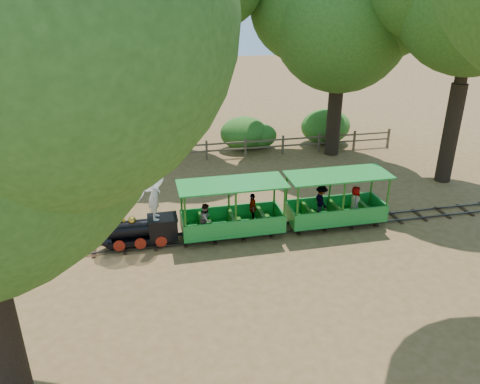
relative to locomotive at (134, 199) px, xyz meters
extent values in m
plane|color=olive|center=(4.58, -0.07, -1.72)|extent=(90.00, 90.00, 0.00)
cube|color=#3F3D3A|center=(4.58, -0.37, -1.65)|extent=(22.00, 0.05, 0.05)
cube|color=#3F3D3A|center=(4.58, 0.23, -1.65)|extent=(22.00, 0.05, 0.05)
cube|color=#382314|center=(4.58, -0.07, -1.70)|extent=(0.12, 1.00, 0.05)
cube|color=#382314|center=(-0.42, -0.07, -1.70)|extent=(0.12, 1.00, 0.05)
cube|color=#382314|center=(9.58, -0.07, -1.70)|extent=(0.12, 1.00, 0.05)
cube|color=black|center=(0.19, -0.07, -1.43)|extent=(2.30, 0.73, 0.19)
cylinder|color=black|center=(-0.17, -0.07, -1.05)|extent=(1.46, 0.59, 0.59)
cylinder|color=black|center=(-0.75, -0.07, -0.52)|extent=(0.17, 0.17, 0.46)
sphere|color=gold|center=(-0.12, -0.07, -0.73)|extent=(0.27, 0.27, 0.27)
cylinder|color=gold|center=(-0.38, -0.07, -0.71)|extent=(0.10, 0.10, 0.10)
cube|color=black|center=(0.87, -0.07, -1.05)|extent=(0.94, 0.73, 0.57)
cube|color=black|center=(0.87, -0.07, -0.74)|extent=(0.99, 0.79, 0.04)
cone|color=black|center=(-1.06, -0.07, -1.45)|extent=(0.47, 0.67, 0.67)
cylinder|color=gold|center=(-0.93, -0.07, -0.94)|extent=(0.10, 0.15, 0.15)
cylinder|color=maroon|center=(-0.59, -0.44, -1.43)|extent=(0.38, 0.06, 0.38)
cylinder|color=maroon|center=(-0.59, 0.31, -1.43)|extent=(0.38, 0.06, 0.38)
cylinder|color=maroon|center=(0.09, -0.44, -1.43)|extent=(0.38, 0.06, 0.38)
cylinder|color=maroon|center=(0.09, 0.31, -1.43)|extent=(0.38, 0.06, 0.38)
cylinder|color=maroon|center=(0.77, -0.44, -1.43)|extent=(0.38, 0.06, 0.38)
cylinder|color=maroon|center=(0.77, 0.31, -1.43)|extent=(0.38, 0.06, 0.38)
sphere|color=white|center=(-0.64, -0.02, 0.07)|extent=(0.94, 0.94, 0.94)
sphere|color=white|center=(-0.22, 0.03, 0.44)|extent=(1.25, 1.25, 1.25)
sphere|color=white|center=(0.51, 0.08, 0.75)|extent=(1.05, 1.05, 1.05)
imported|color=silver|center=(0.67, -0.11, 0.12)|extent=(0.42, 0.63, 1.68)
cube|color=#1E8B30|center=(3.26, -0.07, -1.39)|extent=(3.52, 1.34, 0.10)
cube|color=#226316|center=(3.26, -0.07, -1.52)|extent=(3.16, 0.52, 0.14)
cube|color=#1E8B30|center=(3.26, -0.70, -1.08)|extent=(3.52, 0.06, 0.52)
cube|color=#1E8B30|center=(3.26, 0.56, -1.08)|extent=(3.52, 0.06, 0.52)
cube|color=#1E8B30|center=(3.26, -0.07, 0.26)|extent=(3.67, 1.50, 0.05)
cylinder|color=#226316|center=(1.59, -0.68, -0.57)|extent=(0.07, 0.07, 1.65)
cylinder|color=#226316|center=(1.59, 0.54, -0.57)|extent=(0.07, 0.07, 1.65)
cylinder|color=#226316|center=(4.94, -0.68, -0.57)|extent=(0.07, 0.07, 1.65)
cylinder|color=#226316|center=(4.94, 0.54, -0.57)|extent=(0.07, 0.07, 1.65)
cube|color=#226316|center=(2.21, -0.07, -1.14)|extent=(0.12, 1.14, 0.41)
cube|color=#226316|center=(3.26, -0.07, -1.14)|extent=(0.12, 1.14, 0.41)
cube|color=#226316|center=(4.32, -0.07, -1.14)|extent=(0.12, 1.14, 0.41)
cylinder|color=black|center=(2.14, -0.42, -1.48)|extent=(0.29, 0.06, 0.29)
cylinder|color=black|center=(2.14, 0.29, -1.48)|extent=(0.29, 0.06, 0.29)
cylinder|color=black|center=(4.39, -0.42, -1.48)|extent=(0.29, 0.06, 0.29)
cylinder|color=black|center=(4.39, 0.29, -1.48)|extent=(0.29, 0.06, 0.29)
imported|color=gray|center=(2.30, -0.42, -0.78)|extent=(0.61, 0.67, 1.13)
imported|color=gray|center=(4.02, 0.11, -0.79)|extent=(0.36, 0.68, 1.10)
cube|color=#1E8B30|center=(7.08, -0.07, -1.39)|extent=(3.52, 1.34, 0.10)
cube|color=#226316|center=(7.08, -0.07, -1.52)|extent=(3.16, 0.52, 0.14)
cube|color=#1E8B30|center=(7.08, -0.70, -1.08)|extent=(3.52, 0.06, 0.52)
cube|color=#1E8B30|center=(7.08, 0.56, -1.08)|extent=(3.52, 0.06, 0.52)
cube|color=#1E8B30|center=(7.08, -0.07, 0.26)|extent=(3.67, 1.50, 0.05)
cylinder|color=#226316|center=(5.40, -0.68, -0.57)|extent=(0.07, 0.07, 1.65)
cylinder|color=#226316|center=(5.40, 0.54, -0.57)|extent=(0.07, 0.07, 1.65)
cylinder|color=#226316|center=(8.75, -0.68, -0.57)|extent=(0.07, 0.07, 1.65)
cylinder|color=#226316|center=(8.75, 0.54, -0.57)|extent=(0.07, 0.07, 1.65)
cube|color=#226316|center=(6.02, -0.07, -1.14)|extent=(0.12, 1.14, 0.41)
cube|color=#226316|center=(7.08, -0.07, -1.14)|extent=(0.12, 1.14, 0.41)
cube|color=#226316|center=(8.13, -0.07, -1.14)|extent=(0.12, 1.14, 0.41)
cylinder|color=black|center=(5.95, -0.42, -1.48)|extent=(0.29, 0.06, 0.29)
cylinder|color=black|center=(5.95, 0.29, -1.48)|extent=(0.29, 0.06, 0.29)
cylinder|color=black|center=(8.20, -0.42, -1.48)|extent=(0.29, 0.06, 0.29)
cylinder|color=black|center=(8.20, 0.29, -1.48)|extent=(0.29, 0.06, 0.29)
imported|color=gray|center=(6.58, 0.10, -0.76)|extent=(0.47, 0.77, 1.16)
imported|color=gray|center=(7.75, -0.20, -0.77)|extent=(0.50, 0.64, 1.15)
cylinder|color=#2D2116|center=(-3.92, 5.93, 0.09)|extent=(0.70, 0.70, 3.63)
cylinder|color=#2D2116|center=(-3.92, 5.93, 2.95)|extent=(0.52, 0.53, 2.08)
sphere|color=#2B5119|center=(-3.92, 5.93, 4.94)|extent=(6.36, 6.36, 6.36)
sphere|color=#2B5119|center=(-2.33, 4.98, 5.73)|extent=(4.77, 4.77, 4.77)
cylinder|color=#2D2116|center=(2.58, 9.43, 0.45)|extent=(0.66, 0.66, 4.34)
cylinder|color=#2D2116|center=(2.58, 9.43, 3.85)|extent=(0.50, 0.50, 2.48)
cylinder|color=#2D2116|center=(10.08, 7.43, 0.04)|extent=(0.72, 0.72, 3.52)
cylinder|color=#2D2116|center=(10.08, 7.43, 2.80)|extent=(0.54, 0.54, 2.01)
sphere|color=#2B5119|center=(10.08, 7.43, 4.79)|extent=(6.55, 6.55, 6.55)
sphere|color=#2B5119|center=(11.71, 6.45, 5.61)|extent=(4.91, 4.91, 4.91)
sphere|color=#2B5119|center=(8.60, 8.58, 5.44)|extent=(5.24, 5.24, 5.24)
cylinder|color=#2D2116|center=(13.58, 2.93, 0.45)|extent=(0.68, 0.68, 4.35)
cylinder|color=#2D2116|center=(13.58, 2.93, 3.87)|extent=(0.51, 0.51, 2.49)
cylinder|color=#2D2116|center=(-2.42, -6.57, 0.14)|extent=(0.64, 0.64, 3.72)
sphere|color=#2B5119|center=(-0.72, -7.59, 6.00)|extent=(5.12, 5.12, 5.12)
cube|color=brown|center=(-4.42, 7.93, -1.22)|extent=(0.10, 0.10, 1.00)
cube|color=brown|center=(-2.42, 7.93, -1.22)|extent=(0.10, 0.10, 1.00)
cube|color=brown|center=(-0.42, 7.93, -1.22)|extent=(0.10, 0.10, 1.00)
cube|color=brown|center=(1.58, 7.93, -1.22)|extent=(0.10, 0.10, 1.00)
cube|color=brown|center=(3.58, 7.93, -1.22)|extent=(0.10, 0.10, 1.00)
cube|color=brown|center=(5.58, 7.93, -1.22)|extent=(0.10, 0.10, 1.00)
cube|color=brown|center=(7.58, 7.93, -1.22)|extent=(0.10, 0.10, 1.00)
cube|color=brown|center=(9.58, 7.93, -1.22)|extent=(0.10, 0.10, 1.00)
cube|color=brown|center=(11.58, 7.93, -1.22)|extent=(0.10, 0.10, 1.00)
cube|color=brown|center=(13.58, 7.93, -1.22)|extent=(0.10, 0.10, 1.00)
cube|color=brown|center=(4.58, 7.93, -0.92)|extent=(18.00, 0.06, 0.08)
cube|color=brown|center=(4.58, 7.93, -1.27)|extent=(18.00, 0.06, 0.08)
ellipsoid|color=#2D6B1E|center=(-3.29, 9.23, -0.85)|extent=(2.51, 1.93, 1.74)
ellipsoid|color=#2D6B1E|center=(5.78, 9.23, -0.85)|extent=(2.53, 1.94, 1.75)
ellipsoid|color=#2D6B1E|center=(6.64, 9.23, -1.06)|extent=(1.92, 1.48, 1.33)
ellipsoid|color=#2D6B1E|center=(10.43, 9.23, -0.76)|extent=(2.77, 2.13, 1.92)
camera|label=1|loc=(0.42, -14.23, 6.35)|focal=35.00mm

